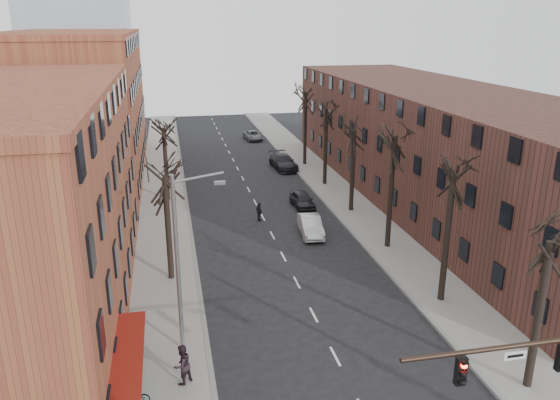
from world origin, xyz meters
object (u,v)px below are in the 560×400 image
parked_car_mid (283,162)px  silver_sedan (311,226)px  parked_car_near (302,200)px  bicycle (131,397)px

parked_car_mid → silver_sedan: bearing=-100.7°
silver_sedan → parked_car_mid: bearing=89.1°
parked_car_near → parked_car_mid: parked_car_mid is taller
parked_car_near → parked_car_mid: bearing=83.1°
parked_car_near → bicycle: bearing=-121.3°
bicycle → parked_car_near: bearing=-24.5°
silver_sedan → parked_car_mid: (2.03, 19.36, 0.08)m
silver_sedan → parked_car_near: silver_sedan is taller
parked_car_near → bicycle: size_ratio=2.57×
silver_sedan → bicycle: size_ratio=2.79×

